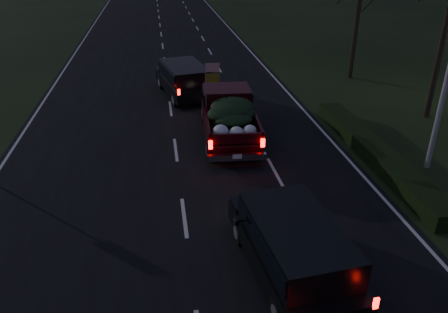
{
  "coord_description": "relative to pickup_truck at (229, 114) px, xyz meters",
  "views": [
    {
      "loc": [
        -0.5,
        -11.51,
        7.87
      ],
      "look_at": [
        1.5,
        1.52,
        1.3
      ],
      "focal_mm": 35.0,
      "sensor_mm": 36.0,
      "label": 1
    }
  ],
  "objects": [
    {
      "name": "pickup_truck",
      "position": [
        0.0,
        0.0,
        0.0
      ],
      "size": [
        2.53,
        5.8,
        2.98
      ],
      "rotation": [
        0.0,
        0.0,
        -0.06
      ],
      "color": "#33060B",
      "rests_on": "ground"
    },
    {
      "name": "ground",
      "position": [
        -2.41,
        -5.98,
        -1.11
      ],
      "size": [
        120.0,
        120.0,
        0.0
      ],
      "primitive_type": "plane",
      "color": "black",
      "rests_on": "ground"
    },
    {
      "name": "rear_suv",
      "position": [
        0.16,
        -9.07,
        -0.06
      ],
      "size": [
        2.59,
        5.01,
        1.39
      ],
      "rotation": [
        0.0,
        0.0,
        0.11
      ],
      "color": "black",
      "rests_on": "ground"
    },
    {
      "name": "lead_suv",
      "position": [
        -1.51,
        6.01,
        -0.02
      ],
      "size": [
        3.08,
        5.37,
        1.45
      ],
      "rotation": [
        0.0,
        0.0,
        0.2
      ],
      "color": "black",
      "rests_on": "ground"
    },
    {
      "name": "road_asphalt",
      "position": [
        -2.41,
        -5.98,
        -1.1
      ],
      "size": [
        14.0,
        120.0,
        0.02
      ],
      "primitive_type": "cube",
      "color": "black",
      "rests_on": "ground"
    },
    {
      "name": "hedge_row",
      "position": [
        5.39,
        -2.98,
        -0.81
      ],
      "size": [
        1.0,
        10.0,
        0.6
      ],
      "primitive_type": "cube",
      "color": "black",
      "rests_on": "ground"
    }
  ]
}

